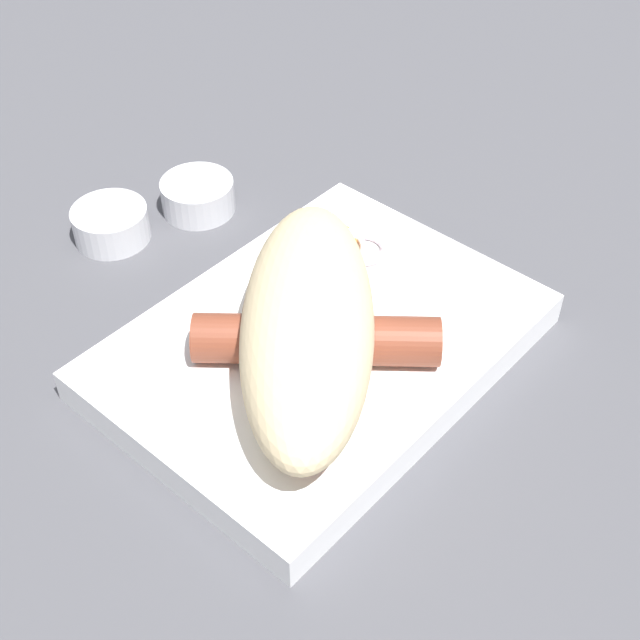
{
  "coord_description": "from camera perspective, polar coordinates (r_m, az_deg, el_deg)",
  "views": [
    {
      "loc": [
        0.27,
        0.24,
        0.38
      ],
      "look_at": [
        0.0,
        0.0,
        0.03
      ],
      "focal_mm": 50.0,
      "sensor_mm": 36.0,
      "label": 1
    }
  ],
  "objects": [
    {
      "name": "food_tray",
      "position": [
        0.51,
        -0.0,
        -1.66
      ],
      "size": [
        0.24,
        0.18,
        0.02
      ],
      "color": "white",
      "rests_on": "ground_plane"
    },
    {
      "name": "sausage",
      "position": [
        0.48,
        -0.23,
        -1.27
      ],
      "size": [
        0.13,
        0.12,
        0.03
      ],
      "color": "brown",
      "rests_on": "food_tray"
    },
    {
      "name": "condiment_cup_near",
      "position": [
        0.63,
        -7.81,
        7.79
      ],
      "size": [
        0.05,
        0.05,
        0.02
      ],
      "color": "white",
      "rests_on": "ground_plane"
    },
    {
      "name": "ground_plane",
      "position": [
        0.52,
        -0.0,
        -2.48
      ],
      "size": [
        3.0,
        3.0,
        0.0
      ],
      "primitive_type": "plane",
      "color": "#4C4C51"
    },
    {
      "name": "pickled_veggies",
      "position": [
        0.55,
        0.87,
        3.96
      ],
      "size": [
        0.08,
        0.07,
        0.01
      ],
      "color": "#F99E4C",
      "rests_on": "food_tray"
    },
    {
      "name": "condiment_cup_far",
      "position": [
        0.62,
        -13.22,
        5.91
      ],
      "size": [
        0.05,
        0.05,
        0.02
      ],
      "color": "white",
      "rests_on": "ground_plane"
    },
    {
      "name": "bread_roll",
      "position": [
        0.47,
        -0.8,
        -0.26
      ],
      "size": [
        0.2,
        0.18,
        0.06
      ],
      "color": "beige",
      "rests_on": "food_tray"
    }
  ]
}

